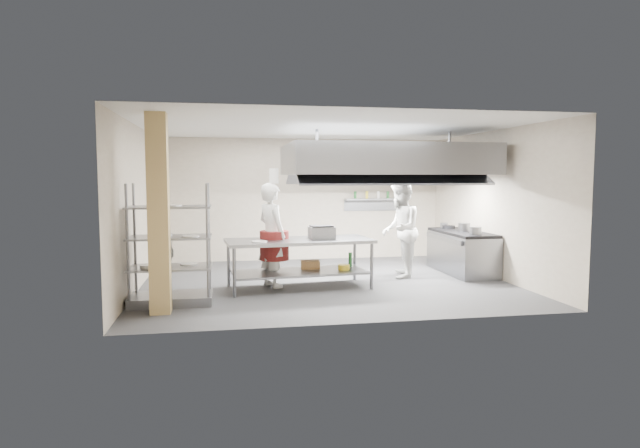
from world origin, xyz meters
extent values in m
plane|color=#38383B|center=(0.00, 0.00, 0.00)|extent=(7.00, 7.00, 0.00)
plane|color=silver|center=(0.00, 0.00, 3.00)|extent=(7.00, 7.00, 0.00)
plane|color=#A1927F|center=(0.00, 3.00, 1.50)|extent=(7.00, 0.00, 7.00)
plane|color=#A1927F|center=(-3.50, 0.00, 1.50)|extent=(0.00, 6.00, 6.00)
plane|color=#A1927F|center=(3.50, 0.00, 1.50)|extent=(0.00, 6.00, 6.00)
cube|color=tan|center=(-2.90, -1.90, 1.50)|extent=(0.30, 0.30, 3.00)
cube|color=gray|center=(1.30, 0.40, 2.40)|extent=(4.00, 2.50, 0.60)
cube|color=white|center=(0.40, 0.40, 2.08)|extent=(1.60, 0.12, 0.04)
cube|color=white|center=(2.20, 0.40, 2.08)|extent=(1.60, 0.12, 0.04)
cube|color=gray|center=(1.80, 2.84, 1.50)|extent=(1.50, 0.28, 0.04)
cube|color=gray|center=(-0.58, -0.44, 0.88)|extent=(2.75, 1.35, 0.06)
cube|color=slate|center=(-0.58, -0.44, 0.30)|extent=(2.53, 1.22, 0.04)
cube|color=gray|center=(3.08, 0.50, 0.42)|extent=(0.80, 2.00, 0.84)
cube|color=black|center=(3.08, 0.50, 0.87)|extent=(0.78, 1.96, 0.06)
imported|color=silver|center=(-1.07, -0.23, 0.97)|extent=(0.74, 0.84, 1.94)
imported|color=silver|center=(1.60, 0.24, 0.99)|extent=(1.03, 1.16, 1.97)
imported|color=silver|center=(-3.00, -0.95, 0.83)|extent=(0.80, 1.05, 1.67)
cube|color=slate|center=(-0.15, -0.42, 1.02)|extent=(0.48, 0.39, 0.22)
cube|color=brown|center=(-0.34, -0.23, 0.40)|extent=(0.37, 0.27, 0.15)
cylinder|color=gray|center=(3.09, 0.45, 0.99)|extent=(0.26, 0.26, 0.18)
cylinder|color=silver|center=(-2.80, -1.30, 0.62)|extent=(0.28, 0.28, 0.05)
camera|label=1|loc=(-1.94, -10.15, 2.05)|focal=30.00mm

